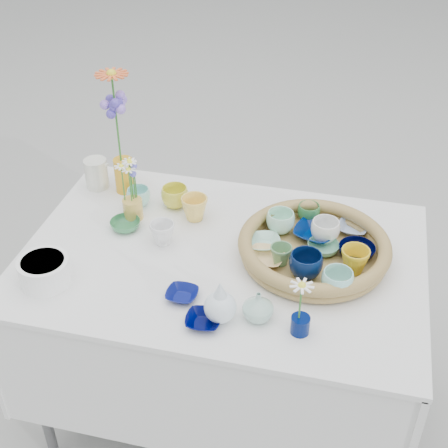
% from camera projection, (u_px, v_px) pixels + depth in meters
% --- Properties ---
extents(ground, '(80.00, 80.00, 0.00)m').
position_uv_depth(ground, '(223.00, 409.00, 2.42)').
color(ground, '#A7A7A2').
extents(display_table, '(1.26, 0.86, 0.77)m').
position_uv_depth(display_table, '(223.00, 409.00, 2.42)').
color(display_table, silver).
rests_on(display_table, ground).
extents(wicker_tray, '(0.47, 0.47, 0.08)m').
position_uv_depth(wicker_tray, '(314.00, 248.00, 1.93)').
color(wicker_tray, brown).
rests_on(wicker_tray, display_table).
extents(tray_ceramic_0, '(0.16, 0.16, 0.03)m').
position_uv_depth(tray_ceramic_0, '(315.00, 233.00, 2.01)').
color(tray_ceramic_0, '#001855').
rests_on(tray_ceramic_0, wicker_tray).
extents(tray_ceramic_1, '(0.12, 0.12, 0.04)m').
position_uv_depth(tray_ceramic_1, '(357.00, 251.00, 1.93)').
color(tray_ceramic_1, black).
rests_on(tray_ceramic_1, wicker_tray).
extents(tray_ceramic_2, '(0.11, 0.11, 0.08)m').
position_uv_depth(tray_ceramic_2, '(355.00, 261.00, 1.85)').
color(tray_ceramic_2, gold).
rests_on(tray_ceramic_2, wicker_tray).
extents(tray_ceramic_3, '(0.10, 0.10, 0.03)m').
position_uv_depth(tray_ceramic_3, '(323.00, 248.00, 1.94)').
color(tray_ceramic_3, '#60A181').
rests_on(tray_ceramic_3, wicker_tray).
extents(tray_ceramic_4, '(0.07, 0.07, 0.06)m').
position_uv_depth(tray_ceramic_4, '(281.00, 255.00, 1.89)').
color(tray_ceramic_4, '#5D8F5E').
rests_on(tray_ceramic_4, wicker_tray).
extents(tray_ceramic_5, '(0.13, 0.13, 0.03)m').
position_uv_depth(tray_ceramic_5, '(264.00, 243.00, 1.97)').
color(tray_ceramic_5, '#A1D9C7').
rests_on(tray_ceramic_5, wicker_tray).
extents(tray_ceramic_6, '(0.11, 0.11, 0.07)m').
position_uv_depth(tray_ceramic_6, '(280.00, 222.00, 2.02)').
color(tray_ceramic_6, '#A9E5C8').
rests_on(tray_ceramic_6, wicker_tray).
extents(tray_ceramic_7, '(0.12, 0.12, 0.07)m').
position_uv_depth(tray_ceramic_7, '(325.00, 231.00, 1.98)').
color(tray_ceramic_7, white).
rests_on(tray_ceramic_7, wicker_tray).
extents(tray_ceramic_8, '(0.10, 0.10, 0.02)m').
position_uv_depth(tray_ceramic_8, '(353.00, 228.00, 2.03)').
color(tray_ceramic_8, '#8EA2CB').
rests_on(tray_ceramic_8, wicker_tray).
extents(tray_ceramic_9, '(0.11, 0.11, 0.08)m').
position_uv_depth(tray_ceramic_9, '(306.00, 265.00, 1.84)').
color(tray_ceramic_9, '#05153D').
rests_on(tray_ceramic_9, wicker_tray).
extents(tray_ceramic_10, '(0.12, 0.12, 0.03)m').
position_uv_depth(tray_ceramic_10, '(266.00, 258.00, 1.91)').
color(tray_ceramic_10, '#E8BF7D').
rests_on(tray_ceramic_10, wicker_tray).
extents(tray_ceramic_11, '(0.12, 0.12, 0.07)m').
position_uv_depth(tray_ceramic_11, '(337.00, 282.00, 1.78)').
color(tray_ceramic_11, '#94E0D8').
rests_on(tray_ceramic_11, wicker_tray).
extents(tray_ceramic_12, '(0.10, 0.10, 0.06)m').
position_uv_depth(tray_ceramic_12, '(309.00, 212.00, 2.08)').
color(tray_ceramic_12, '#2D733A').
rests_on(tray_ceramic_12, wicker_tray).
extents(loose_ceramic_0, '(0.12, 0.12, 0.07)m').
position_uv_depth(loose_ceramic_0, '(175.00, 197.00, 2.17)').
color(loose_ceramic_0, yellow).
rests_on(loose_ceramic_0, display_table).
extents(loose_ceramic_1, '(0.12, 0.12, 0.08)m').
position_uv_depth(loose_ceramic_1, '(195.00, 208.00, 2.11)').
color(loose_ceramic_1, '#F5CB57').
rests_on(loose_ceramic_1, display_table).
extents(loose_ceramic_2, '(0.11, 0.11, 0.03)m').
position_uv_depth(loose_ceramic_2, '(125.00, 225.00, 2.07)').
color(loose_ceramic_2, '#317847').
rests_on(loose_ceramic_2, display_table).
extents(loose_ceramic_3, '(0.08, 0.08, 0.08)m').
position_uv_depth(loose_ceramic_3, '(163.00, 233.00, 2.00)').
color(loose_ceramic_3, white).
rests_on(loose_ceramic_3, display_table).
extents(loose_ceramic_4, '(0.10, 0.10, 0.02)m').
position_uv_depth(loose_ceramic_4, '(182.00, 295.00, 1.80)').
color(loose_ceramic_4, '#09115C').
rests_on(loose_ceramic_4, display_table).
extents(loose_ceramic_5, '(0.08, 0.08, 0.06)m').
position_uv_depth(loose_ceramic_5, '(139.00, 197.00, 2.18)').
color(loose_ceramic_5, '#8ED7CE').
rests_on(loose_ceramic_5, display_table).
extents(loose_ceramic_6, '(0.10, 0.10, 0.02)m').
position_uv_depth(loose_ceramic_6, '(203.00, 321.00, 1.71)').
color(loose_ceramic_6, '#00043B').
rests_on(loose_ceramic_6, display_table).
extents(fluted_bowl, '(0.15, 0.15, 0.08)m').
position_uv_depth(fluted_bowl, '(44.00, 271.00, 1.84)').
color(fluted_bowl, white).
rests_on(fluted_bowl, display_table).
extents(bud_vase_paleblue, '(0.11, 0.11, 0.14)m').
position_uv_depth(bud_vase_paleblue, '(220.00, 301.00, 1.69)').
color(bud_vase_paleblue, silver).
rests_on(bud_vase_paleblue, display_table).
extents(bud_vase_seafoam, '(0.10, 0.10, 0.09)m').
position_uv_depth(bud_vase_seafoam, '(258.00, 306.00, 1.71)').
color(bud_vase_seafoam, '#9AC1B2').
rests_on(bud_vase_seafoam, display_table).
extents(bud_vase_cobalt, '(0.05, 0.05, 0.05)m').
position_uv_depth(bud_vase_cobalt, '(300.00, 325.00, 1.68)').
color(bud_vase_cobalt, '#000F48').
rests_on(bud_vase_cobalt, display_table).
extents(single_daisy, '(0.10, 0.10, 0.13)m').
position_uv_depth(single_daisy, '(300.00, 302.00, 1.63)').
color(single_daisy, white).
rests_on(single_daisy, bud_vase_cobalt).
extents(tall_vase_yellow, '(0.09, 0.09, 0.13)m').
position_uv_depth(tall_vase_yellow, '(124.00, 175.00, 2.24)').
color(tall_vase_yellow, gold).
rests_on(tall_vase_yellow, display_table).
extents(gerbera, '(0.16, 0.16, 0.34)m').
position_uv_depth(gerbera, '(116.00, 118.00, 2.11)').
color(gerbera, orange).
rests_on(gerbera, tall_vase_yellow).
extents(hydrangea, '(0.09, 0.09, 0.29)m').
position_uv_depth(hydrangea, '(118.00, 134.00, 2.13)').
color(hydrangea, '#4D3CB2').
rests_on(hydrangea, tall_vase_yellow).
extents(white_pitcher, '(0.13, 0.10, 0.11)m').
position_uv_depth(white_pitcher, '(96.00, 174.00, 2.26)').
color(white_pitcher, silver).
rests_on(white_pitcher, display_table).
extents(daisy_cup, '(0.09, 0.09, 0.07)m').
position_uv_depth(daisy_cup, '(133.00, 209.00, 2.11)').
color(daisy_cup, gold).
rests_on(daisy_cup, display_table).
extents(daisy_posy, '(0.09, 0.09, 0.14)m').
position_uv_depth(daisy_posy, '(129.00, 180.00, 2.06)').
color(daisy_posy, white).
rests_on(daisy_posy, daisy_cup).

